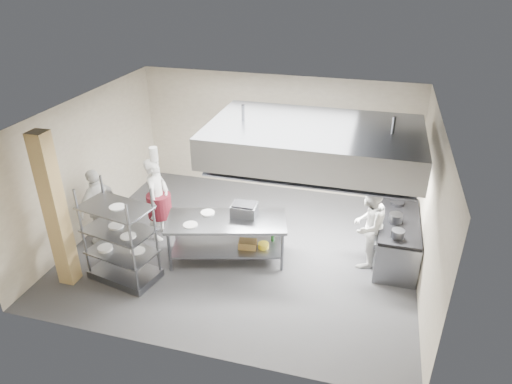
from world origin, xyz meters
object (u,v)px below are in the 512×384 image
(island, at_px, (227,239))
(pass_rack, at_px, (119,235))
(cooking_range, at_px, (396,239))
(chef_plating, at_px, (99,207))
(stockpot, at_px, (396,218))
(chef_head, at_px, (158,199))
(chef_line, at_px, (368,226))
(griddle, at_px, (244,210))

(island, distance_m, pass_rack, 2.09)
(cooking_range, relative_size, chef_plating, 1.17)
(cooking_range, xyz_separation_m, stockpot, (-0.09, -0.15, 0.57))
(chef_head, distance_m, chef_plating, 1.22)
(chef_line, relative_size, chef_plating, 1.03)
(pass_rack, height_order, chef_head, pass_rack)
(island, bearing_deg, cooking_range, 0.68)
(cooking_range, bearing_deg, chef_head, -174.04)
(cooking_range, distance_m, chef_plating, 6.19)
(stockpot, bearing_deg, chef_head, -175.65)
(pass_rack, xyz_separation_m, griddle, (2.00, 1.37, 0.08))
(chef_head, relative_size, griddle, 3.72)
(chef_head, relative_size, stockpot, 6.94)
(chef_plating, xyz_separation_m, griddle, (3.07, 0.37, 0.18))
(chef_head, bearing_deg, cooking_range, -85.50)
(island, height_order, chef_line, chef_line)
(chef_head, bearing_deg, griddle, -95.98)
(griddle, distance_m, stockpot, 2.96)
(chef_head, bearing_deg, stockpot, -87.11)
(cooking_range, height_order, stockpot, stockpot)
(griddle, bearing_deg, island, -139.08)
(chef_line, xyz_separation_m, chef_plating, (-5.48, -0.67, -0.03))
(pass_rack, height_order, chef_plating, pass_rack)
(chef_line, distance_m, griddle, 2.43)
(cooking_range, xyz_separation_m, chef_plating, (-6.08, -1.05, 0.43))
(chef_plating, height_order, griddle, chef_plating)
(cooking_range, distance_m, chef_line, 0.84)
(island, relative_size, griddle, 4.74)
(stockpot, bearing_deg, pass_rack, -158.94)
(chef_line, height_order, stockpot, chef_line)
(chef_head, xyz_separation_m, griddle, (1.97, -0.16, 0.11))
(pass_rack, relative_size, cooking_range, 0.95)
(pass_rack, height_order, cooking_range, pass_rack)
(island, distance_m, stockpot, 3.35)
(chef_head, distance_m, chef_line, 4.39)
(chef_head, relative_size, chef_line, 1.05)
(griddle, bearing_deg, stockpot, 8.76)
(island, relative_size, chef_line, 1.33)
(cooking_range, relative_size, stockpot, 7.53)
(chef_head, distance_m, stockpot, 4.91)
(stockpot, bearing_deg, island, -166.08)
(cooking_range, bearing_deg, griddle, -167.32)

